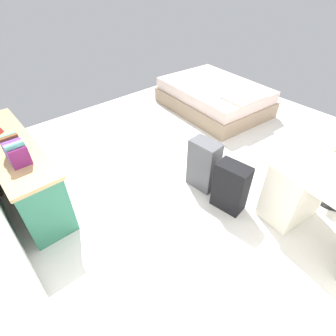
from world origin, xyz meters
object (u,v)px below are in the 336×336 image
Objects in this scene: bed at (214,97)px; suitcase_spare_grey at (204,165)px; credenza at (21,171)px; suitcase_black at (231,187)px.

bed is 3.06× the size of suitcase_spare_grey.
bed is (0.10, -3.48, -0.14)m from credenza.
credenza is 2.42m from suitcase_black.
suitcase_black is at bearing -135.02° from credenza.
suitcase_black is 0.46m from suitcase_spare_grey.
credenza is 2.74× the size of suitcase_spare_grey.
bed is at bearing -56.46° from suitcase_spare_grey.
suitcase_black is at bearing 135.57° from bed.
bed is at bearing -53.01° from suitcase_black.
suitcase_spare_grey is (-1.36, 1.74, 0.08)m from bed.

